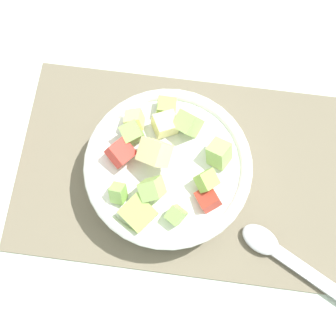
{
  "coord_description": "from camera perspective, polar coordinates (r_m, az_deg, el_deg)",
  "views": [
    {
      "loc": [
        -0.01,
        0.23,
        0.71
      ],
      "look_at": [
        0.02,
        0.01,
        0.05
      ],
      "focal_mm": 54.24,
      "sensor_mm": 36.0,
      "label": 1
    }
  ],
  "objects": [
    {
      "name": "salad_bowl",
      "position": [
        0.71,
        -0.05,
        -0.13
      ],
      "size": [
        0.23,
        0.23,
        0.11
      ],
      "color": "white",
      "rests_on": "placemat"
    },
    {
      "name": "serving_spoon",
      "position": [
        0.73,
        13.52,
        -10.02
      ],
      "size": [
        0.21,
        0.13,
        0.01
      ],
      "color": "#B7B7BC",
      "rests_on": "placemat"
    },
    {
      "name": "placemat",
      "position": [
        0.75,
        1.64,
        -0.34
      ],
      "size": [
        0.48,
        0.3,
        0.01
      ],
      "primitive_type": "cube",
      "color": "#756B56",
      "rests_on": "ground_plane"
    },
    {
      "name": "ground_plane",
      "position": [
        0.75,
        1.64,
        -0.41
      ],
      "size": [
        2.4,
        2.4,
        0.0
      ],
      "primitive_type": "plane",
      "color": "silver"
    }
  ]
}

